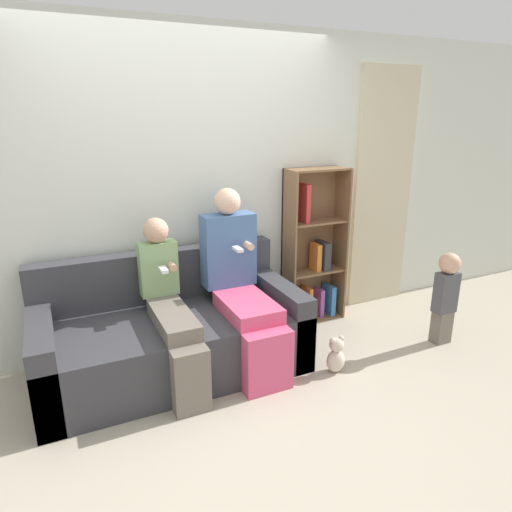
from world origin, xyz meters
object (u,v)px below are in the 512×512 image
(adult_seated, at_px, (240,279))
(teddy_bear, at_px, (336,355))
(toddler_standing, at_px, (446,293))
(bookshelf, at_px, (312,257))
(couch, at_px, (172,336))
(child_seated, at_px, (170,306))

(adult_seated, bearing_deg, teddy_bear, -40.02)
(toddler_standing, bearing_deg, bookshelf, 129.73)
(adult_seated, xyz_separation_m, bookshelf, (0.91, 0.43, -0.07))
(couch, xyz_separation_m, adult_seated, (0.53, -0.07, 0.40))
(child_seated, height_order, toddler_standing, child_seated)
(child_seated, height_order, teddy_bear, child_seated)
(toddler_standing, distance_m, teddy_bear, 1.13)
(adult_seated, bearing_deg, bookshelf, 25.44)
(bookshelf, bearing_deg, child_seated, -161.81)
(couch, height_order, child_seated, child_seated)
(toddler_standing, relative_size, teddy_bear, 2.73)
(adult_seated, relative_size, bookshelf, 0.94)
(teddy_bear, bearing_deg, bookshelf, 69.79)
(couch, bearing_deg, toddler_standing, -13.83)
(adult_seated, distance_m, child_seated, 0.57)
(adult_seated, distance_m, bookshelf, 1.01)
(child_seated, distance_m, toddler_standing, 2.26)
(child_seated, bearing_deg, toddler_standing, -10.74)
(teddy_bear, bearing_deg, adult_seated, 139.98)
(child_seated, bearing_deg, couch, 77.14)
(adult_seated, xyz_separation_m, child_seated, (-0.56, -0.05, -0.10))
(couch, height_order, teddy_bear, couch)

